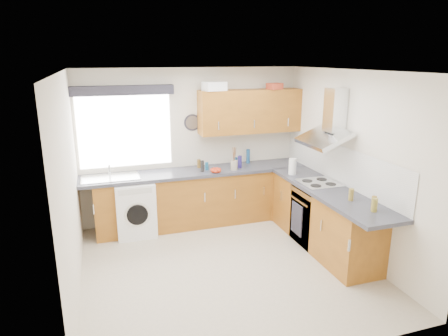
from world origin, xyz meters
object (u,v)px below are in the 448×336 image
object	(u,v)px
washing_machine	(135,208)
extractor_hood	(329,123)
oven	(317,215)
upper_cabinets	(250,111)

from	to	relation	value
washing_machine	extractor_hood	bearing A→B (deg)	-22.32
oven	extractor_hood	distance (m)	1.35
upper_cabinets	washing_machine	size ratio (longest dim) A/B	2.00
oven	washing_machine	distance (m)	2.73
oven	upper_cabinets	distance (m)	1.99
oven	extractor_hood	bearing A→B (deg)	-0.00
extractor_hood	washing_machine	xyz separation A→B (m)	(-2.60, 1.10, -1.35)
extractor_hood	upper_cabinets	world-z (taller)	upper_cabinets
extractor_hood	washing_machine	bearing A→B (deg)	157.07
extractor_hood	upper_cabinets	xyz separation A→B (m)	(-0.65, 1.33, 0.03)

